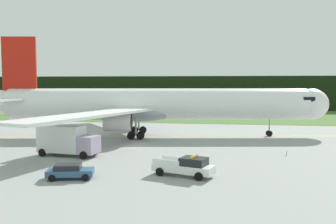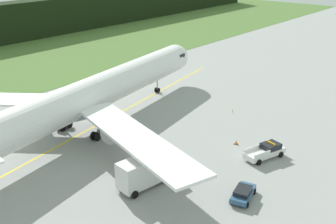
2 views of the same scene
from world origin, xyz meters
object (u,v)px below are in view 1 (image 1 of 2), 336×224
Objects in this scene: staff_car at (70,171)px; apron_cone at (200,162)px; airliner at (153,105)px; catering_truck at (67,140)px; ops_pickup_truck at (186,166)px.

apron_cone is (11.02, 7.48, -0.39)m from staff_car.
airliner reaches higher than staff_car.
apron_cone is at bearing -8.43° from catering_truck.
airliner reaches higher than ops_pickup_truck.
ops_pickup_truck is (7.91, -24.40, -4.13)m from airliner.
ops_pickup_truck is 5.04m from apron_cone.
staff_car is 6.83× the size of apron_cone.
airliner is at bearing 107.97° from ops_pickup_truck.
catering_truck is at bearing 171.57° from apron_cone.
apron_cone is (8.85, -19.48, -4.73)m from airliner.
ops_pickup_truck is at bearing -100.82° from apron_cone.
airliner reaches higher than apron_cone.
catering_truck is at bearing 153.89° from ops_pickup_truck.
catering_truck is 15.98m from apron_cone.
catering_truck is 10.95m from staff_car.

